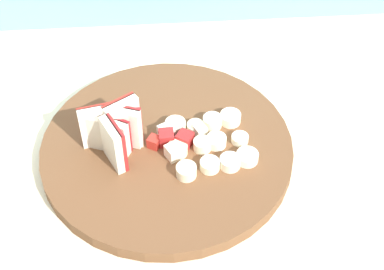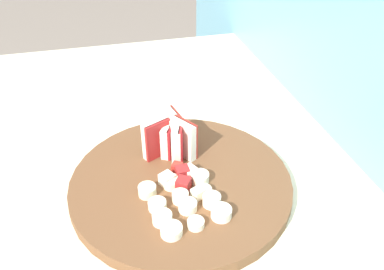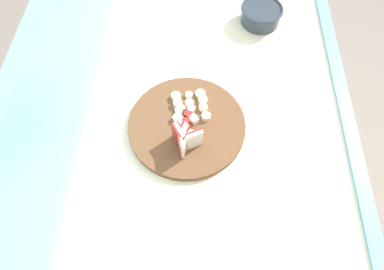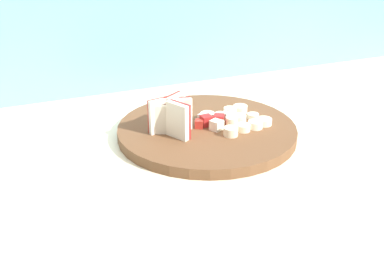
{
  "view_description": "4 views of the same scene",
  "coord_description": "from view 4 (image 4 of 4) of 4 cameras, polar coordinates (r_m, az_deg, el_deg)",
  "views": [
    {
      "loc": [
        -0.16,
        -0.42,
        1.52
      ],
      "look_at": [
        -0.12,
        0.08,
        0.98
      ],
      "focal_mm": 53.25,
      "sensor_mm": 36.0,
      "label": 1
    },
    {
      "loc": [
        0.3,
        -0.0,
        1.35
      ],
      "look_at": [
        -0.19,
        0.12,
        1.0
      ],
      "focal_mm": 36.9,
      "sensor_mm": 36.0,
      "label": 2
    },
    {
      "loc": [
        -0.65,
        0.06,
        1.77
      ],
      "look_at": [
        -0.19,
        0.08,
        0.95
      ],
      "focal_mm": 31.19,
      "sensor_mm": 36.0,
      "label": 3
    },
    {
      "loc": [
        -0.49,
        -0.65,
        1.31
      ],
      "look_at": [
        -0.2,
        0.06,
        0.95
      ],
      "focal_mm": 43.82,
      "sensor_mm": 36.0,
      "label": 4
    }
  ],
  "objects": [
    {
      "name": "apple_dice_pile",
      "position": [
        0.89,
        2.39,
        1.74
      ],
      "size": [
        0.08,
        0.06,
        0.02
      ],
      "color": "#B22D23",
      "rests_on": "cutting_board"
    },
    {
      "name": "apple_wedge_fan",
      "position": [
        0.86,
        -2.24,
        2.35
      ],
      "size": [
        0.08,
        0.09,
        0.07
      ],
      "color": "#A32323",
      "rests_on": "cutting_board"
    },
    {
      "name": "tile_backsplash",
      "position": [
        1.35,
        1.87,
        -4.54
      ],
      "size": [
        2.4,
        0.04,
        1.28
      ],
      "primitive_type": "cube",
      "color": "#6BADC6",
      "rests_on": "ground"
    },
    {
      "name": "banana_slice_rows",
      "position": [
        0.91,
        5.34,
        1.88
      ],
      "size": [
        0.12,
        0.12,
        0.02
      ],
      "color": "beige",
      "rests_on": "cutting_board"
    },
    {
      "name": "cutting_board",
      "position": [
        0.9,
        1.82,
        0.53
      ],
      "size": [
        0.34,
        0.34,
        0.02
      ],
      "primitive_type": "cylinder",
      "color": "brown",
      "rests_on": "tiled_countertop"
    }
  ]
}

